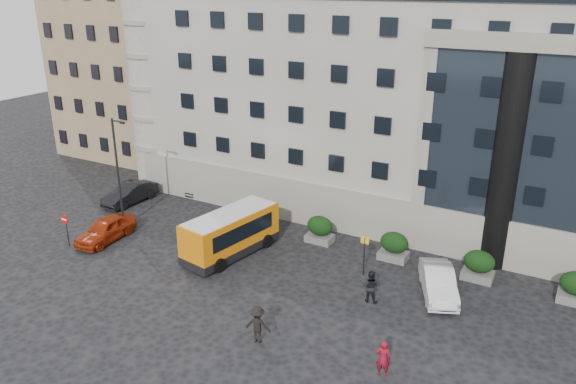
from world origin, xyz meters
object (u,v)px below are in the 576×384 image
at_px(street_lamp, 118,170).
at_px(pedestrian_b, 370,286).
at_px(hedge_b, 320,229).
at_px(parked_car_c, 206,182).
at_px(hedge_d, 479,265).
at_px(parked_car_b, 130,193).
at_px(no_entry_sign, 66,224).
at_px(hedge_c, 394,246).
at_px(red_truck, 228,155).
at_px(parked_car_a, 105,230).
at_px(white_taxi, 438,282).
at_px(pedestrian_a, 383,358).
at_px(hedge_a, 254,214).
at_px(parked_car_d, 228,168).
at_px(pedestrian_c, 258,325).
at_px(bus_stop_sign, 365,249).
at_px(minibus, 231,232).

distance_m(street_lamp, pedestrian_b, 19.19).
bearing_deg(hedge_b, parked_car_c, 161.70).
xyz_separation_m(hedge_d, parked_car_b, (-26.62, -0.99, -0.15)).
bearing_deg(no_entry_sign, hedge_c, 24.49).
relative_size(hedge_d, pedestrian_b, 0.98).
relative_size(hedge_d, red_truck, 0.30).
xyz_separation_m(hedge_d, parked_car_a, (-23.17, -6.88, -0.14)).
bearing_deg(white_taxi, pedestrian_a, -115.77).
bearing_deg(hedge_a, white_taxi, -11.57).
bearing_deg(white_taxi, hedge_b, 138.44).
bearing_deg(parked_car_d, hedge_b, -29.74).
xyz_separation_m(red_truck, parked_car_c, (1.17, -5.05, -0.90)).
distance_m(street_lamp, pedestrian_a, 22.73).
bearing_deg(parked_car_b, parked_car_c, 58.60).
xyz_separation_m(hedge_a, parked_car_b, (-11.02, -0.99, -0.15)).
bearing_deg(hedge_b, pedestrian_b, -43.33).
height_order(hedge_b, hedge_d, same).
height_order(hedge_b, pedestrian_c, pedestrian_c).
relative_size(hedge_b, hedge_d, 1.00).
height_order(parked_car_b, pedestrian_b, pedestrian_b).
xyz_separation_m(hedge_d, parked_car_d, (-23.59, 8.20, -0.18)).
distance_m(bus_stop_sign, parked_car_b, 20.62).
height_order(hedge_b, parked_car_d, hedge_b).
relative_size(parked_car_a, white_taxi, 0.98).
bearing_deg(hedge_d, pedestrian_c, -125.13).
distance_m(street_lamp, red_truck, 14.34).
bearing_deg(minibus, white_taxi, 16.93).
bearing_deg(hedge_a, parked_car_d, 134.25).
xyz_separation_m(hedge_a, pedestrian_a, (13.68, -10.90, -0.03)).
height_order(bus_stop_sign, parked_car_d, bus_stop_sign).
distance_m(minibus, pedestrian_a, 14.27).
bearing_deg(street_lamp, parked_car_c, 87.21).
xyz_separation_m(hedge_d, bus_stop_sign, (-6.10, -2.80, 0.80)).
xyz_separation_m(parked_car_d, pedestrian_b, (18.92, -13.61, 0.19)).
relative_size(minibus, pedestrian_c, 3.69).
bearing_deg(parked_car_c, hedge_d, -10.45).
bearing_deg(white_taxi, minibus, 163.20).
xyz_separation_m(no_entry_sign, parked_car_d, (1.01, 17.04, -0.91)).
bearing_deg(pedestrian_a, white_taxi, -108.35).
height_order(bus_stop_sign, minibus, minibus).
bearing_deg(hedge_a, street_lamp, -148.84).
distance_m(parked_car_d, pedestrian_c, 25.07).
bearing_deg(hedge_d, pedestrian_b, -130.82).
xyz_separation_m(hedge_d, parked_car_c, (-23.10, 4.20, -0.25)).
bearing_deg(no_entry_sign, street_lamp, 75.28).
xyz_separation_m(parked_car_a, parked_car_b, (-3.46, 5.90, -0.01)).
relative_size(bus_stop_sign, pedestrian_c, 1.31).
relative_size(hedge_d, parked_car_a, 0.40).
xyz_separation_m(parked_car_b, white_taxi, (25.02, -1.88, -0.00)).
xyz_separation_m(hedge_b, parked_car_c, (-12.70, 4.20, -0.25)).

